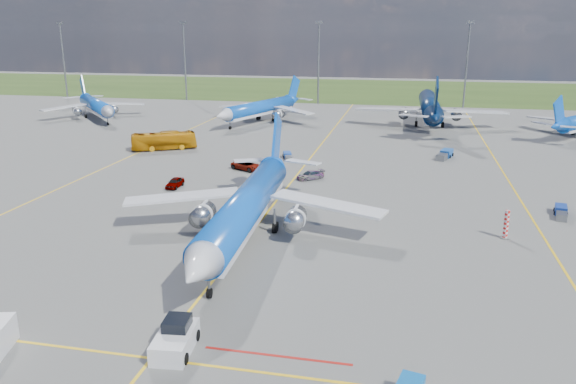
% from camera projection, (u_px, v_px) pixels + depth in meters
% --- Properties ---
extents(ground, '(400.00, 400.00, 0.00)m').
position_uv_depth(ground, '(240.00, 247.00, 55.53)').
color(ground, '#585856').
rests_on(ground, ground).
extents(grass_strip, '(400.00, 80.00, 0.01)m').
position_uv_depth(grass_strip, '(364.00, 90.00, 196.27)').
color(grass_strip, '#2D4719').
rests_on(grass_strip, ground).
extents(taxiway_lines, '(60.25, 160.00, 0.02)m').
position_uv_depth(taxiway_lines, '(296.00, 177.00, 81.48)').
color(taxiway_lines, yellow).
rests_on(taxiway_lines, ground).
extents(floodlight_masts, '(202.20, 0.50, 22.70)m').
position_uv_depth(floodlight_masts, '(391.00, 59.00, 153.19)').
color(floodlight_masts, slate).
rests_on(floodlight_masts, ground).
extents(warning_post, '(0.50, 0.50, 3.00)m').
position_uv_depth(warning_post, '(506.00, 224.00, 57.37)').
color(warning_post, red).
rests_on(warning_post, ground).
extents(bg_jet_nw, '(42.39, 43.00, 8.99)m').
position_uv_depth(bg_jet_nw, '(97.00, 118.00, 134.23)').
color(bg_jet_nw, blue).
rests_on(bg_jet_nw, ground).
extents(bg_jet_nnw, '(36.90, 42.17, 9.27)m').
position_uv_depth(bg_jet_nnw, '(261.00, 122.00, 129.23)').
color(bg_jet_nnw, blue).
rests_on(bg_jet_nnw, ground).
extents(bg_jet_n, '(35.33, 45.97, 11.89)m').
position_uv_depth(bg_jet_n, '(428.00, 125.00, 125.68)').
color(bg_jet_n, '#071D40').
rests_on(bg_jet_n, ground).
extents(main_airliner, '(31.93, 40.83, 10.31)m').
position_uv_depth(main_airliner, '(247.00, 239.00, 57.43)').
color(main_airliner, blue).
rests_on(main_airliner, ground).
extents(pushback_tug, '(2.73, 6.23, 2.08)m').
position_uv_depth(pushback_tug, '(176.00, 338.00, 37.55)').
color(pushback_tug, silver).
rests_on(pushback_tug, ground).
extents(apron_bus, '(11.24, 7.85, 3.17)m').
position_uv_depth(apron_bus, '(164.00, 141.00, 99.50)').
color(apron_bus, orange).
rests_on(apron_bus, ground).
extents(service_car_a, '(1.57, 3.84, 1.31)m').
position_uv_depth(service_car_a, '(175.00, 183.00, 76.07)').
color(service_car_a, '#999999').
rests_on(service_car_a, ground).
extents(service_car_b, '(5.58, 4.25, 1.41)m').
position_uv_depth(service_car_b, '(247.00, 166.00, 85.33)').
color(service_car_b, '#999999').
rests_on(service_car_b, ground).
extents(service_car_c, '(4.25, 4.08, 1.22)m').
position_uv_depth(service_car_c, '(310.00, 175.00, 80.18)').
color(service_car_c, '#999999').
rests_on(service_car_c, ground).
extents(baggage_tug_w, '(1.98, 4.56, 0.99)m').
position_uv_depth(baggage_tug_w, '(561.00, 212.00, 64.55)').
color(baggage_tug_w, navy).
rests_on(baggage_tug_w, ground).
extents(baggage_tug_c, '(2.36, 4.38, 0.95)m').
position_uv_depth(baggage_tug_c, '(288.00, 156.00, 92.79)').
color(baggage_tug_c, '#1C48A9').
rests_on(baggage_tug_c, ground).
extents(baggage_tug_e, '(3.07, 5.68, 1.23)m').
position_uv_depth(baggage_tug_e, '(445.00, 155.00, 93.32)').
color(baggage_tug_e, '#1A4D9D').
rests_on(baggage_tug_e, ground).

